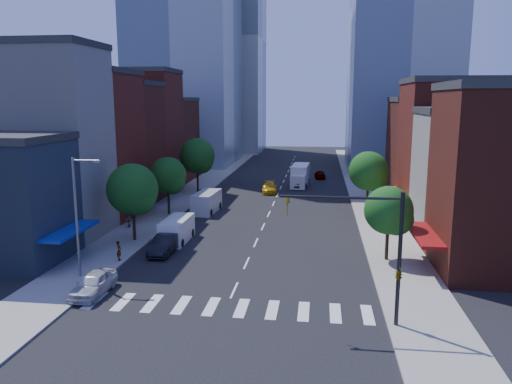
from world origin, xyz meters
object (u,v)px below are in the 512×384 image
at_px(box_truck, 300,176).
at_px(pedestrian_far, 128,220).
at_px(cargo_van_far, 206,202).
at_px(taxi, 269,187).
at_px(parked_car_front, 94,284).
at_px(traffic_car_oncoming, 297,183).
at_px(cargo_van_near, 176,230).
at_px(parked_car_second, 165,244).
at_px(traffic_car_far, 320,174).
at_px(pedestrian_near, 119,251).
at_px(parked_car_third, 205,196).
at_px(parked_car_rear, 202,202).

height_order(box_truck, pedestrian_far, box_truck).
height_order(cargo_van_far, taxi, cargo_van_far).
xyz_separation_m(parked_car_front, traffic_car_oncoming, (11.97, 44.02, -0.07)).
bearing_deg(traffic_car_oncoming, cargo_van_near, 79.51).
relative_size(parked_car_second, traffic_car_oncoming, 1.11).
xyz_separation_m(traffic_car_far, box_truck, (-3.11, -7.76, 0.84)).
relative_size(parked_car_front, pedestrian_near, 2.81).
bearing_deg(parked_car_front, traffic_car_far, 75.07).
height_order(parked_car_third, taxi, parked_car_third).
bearing_deg(box_truck, traffic_car_far, 71.26).
xyz_separation_m(parked_car_second, traffic_car_oncoming, (9.97, 34.32, -0.08)).
bearing_deg(taxi, box_truck, 51.30).
distance_m(parked_car_rear, pedestrian_near, 21.65).
bearing_deg(parked_car_front, cargo_van_near, 82.59).
xyz_separation_m(parked_car_second, cargo_van_far, (-0.01, 16.28, 0.41)).
bearing_deg(parked_car_third, taxi, 35.54).
bearing_deg(traffic_car_far, parked_car_third, 49.01).
bearing_deg(pedestrian_near, box_truck, -33.13).
bearing_deg(cargo_van_near, parked_car_second, -89.20).
bearing_deg(cargo_van_near, traffic_car_oncoming, 72.73).
relative_size(parked_car_front, parked_car_third, 0.84).
relative_size(parked_car_front, parked_car_rear, 1.00).
xyz_separation_m(cargo_van_near, taxi, (6.18, 26.35, -0.38)).
relative_size(parked_car_third, box_truck, 0.67).
bearing_deg(traffic_car_far, cargo_van_far, 58.36).
distance_m(box_truck, pedestrian_far, 33.15).
bearing_deg(parked_car_rear, pedestrian_far, -117.55).
bearing_deg(parked_car_second, traffic_car_oncoming, 74.70).
bearing_deg(traffic_car_far, parked_car_second, 67.20).
height_order(parked_car_third, traffic_car_oncoming, parked_car_third).
height_order(cargo_van_near, cargo_van_far, cargo_van_far).
distance_m(parked_car_rear, pedestrian_far, 12.21).
relative_size(parked_car_second, traffic_car_far, 1.19).
relative_size(cargo_van_far, pedestrian_far, 3.78).
relative_size(taxi, traffic_car_oncoming, 1.15).
xyz_separation_m(cargo_van_far, box_truck, (10.34, 20.08, 0.33)).
height_order(parked_car_second, traffic_car_oncoming, parked_car_second).
distance_m(parked_car_second, taxi, 30.69).
xyz_separation_m(taxi, traffic_car_oncoming, (3.79, 4.26, -0.01)).
relative_size(parked_car_rear, pedestrian_near, 2.82).
bearing_deg(traffic_car_oncoming, parked_car_rear, 62.01).
relative_size(traffic_car_far, box_truck, 0.50).
bearing_deg(taxi, traffic_car_far, 57.39).
bearing_deg(cargo_van_far, parked_car_front, -90.52).
distance_m(parked_car_front, pedestrian_far, 18.03).
bearing_deg(pedestrian_near, parked_car_second, -61.34).
height_order(cargo_van_near, pedestrian_near, cargo_van_near).
bearing_deg(parked_car_second, cargo_van_near, 90.93).
relative_size(traffic_car_oncoming, pedestrian_near, 2.65).
bearing_deg(parked_car_third, traffic_car_far, 47.01).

